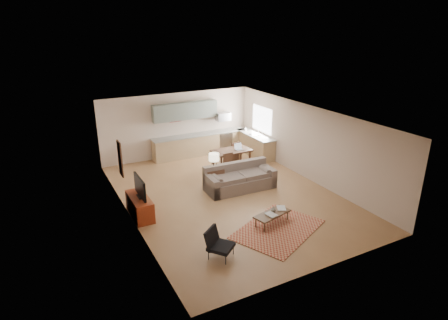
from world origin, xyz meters
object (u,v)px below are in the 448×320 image
tv_credenza (140,206)px  armchair (221,244)px  coffee_table (272,218)px  console_table (214,179)px  dining_table (232,159)px  sofa (240,177)px

tv_credenza → armchair: bearing=-68.6°
armchair → tv_credenza: (-1.16, 2.97, -0.06)m
coffee_table → tv_credenza: (-3.18, 2.21, 0.14)m
coffee_table → armchair: bearing=-173.6°
coffee_table → armchair: size_ratio=1.55×
coffee_table → armchair: (-2.02, -0.75, 0.20)m
console_table → coffee_table: bearing=-74.7°
console_table → dining_table: (1.45, 1.40, 0.02)m
armchair → tv_credenza: size_ratio=0.55×
tv_credenza → console_table: 2.90m
sofa → dining_table: 1.99m
console_table → dining_table: bearing=51.9°
dining_table → coffee_table: bearing=-106.6°
coffee_table → dining_table: 4.48m
console_table → dining_table: size_ratio=0.48×
armchair → console_table: (1.64, 3.70, -0.01)m
sofa → armchair: (-2.40, -3.23, -0.07)m
sofa → tv_credenza: sofa is taller
coffee_table → dining_table: bearing=62.0°
armchair → console_table: bearing=28.3°
armchair → dining_table: dining_table is taller
tv_credenza → dining_table: (4.26, 2.13, 0.07)m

